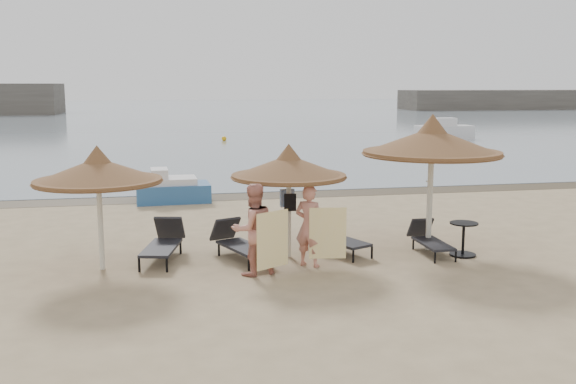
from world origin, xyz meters
name	(u,v)px	position (x,y,z in m)	size (l,w,h in m)	color
ground	(262,273)	(0.00, 0.00, 0.00)	(160.00, 160.00, 0.00)	tan
sea	(174,112)	(0.00, 80.00, 0.01)	(200.00, 140.00, 0.03)	slate
wet_sand_strip	(220,197)	(0.00, 9.40, 0.00)	(200.00, 1.60, 0.01)	#493E2B
palapa_left	(98,171)	(-3.32, 0.94, 2.13)	(2.70, 2.70, 2.68)	beige
palapa_center	(289,167)	(0.81, 1.14, 2.09)	(2.64, 2.64, 2.62)	beige
palapa_right	(432,142)	(4.23, 1.12, 2.59)	(3.28, 3.28, 3.25)	beige
lounger_far_left	(164,242)	(-2.01, 1.53, 0.39)	(1.08, 2.06, 0.88)	black
lounger_near_left	(238,242)	(-0.35, 1.26, 0.38)	(1.27, 2.00, 0.85)	black
lounger_near_right	(334,236)	(1.97, 1.40, 0.38)	(1.32, 1.95, 0.84)	black
lounger_far_right	(429,239)	(4.14, 0.85, 0.33)	(0.55, 1.66, 0.74)	black
side_table	(463,240)	(4.80, 0.45, 0.37)	(0.65, 0.65, 0.78)	black
person_left	(253,222)	(-0.19, -0.08, 1.12)	(1.03, 0.67, 2.23)	tan
person_right	(309,219)	(1.10, 0.32, 1.04)	(0.96, 0.62, 2.09)	tan
towel_left	(273,240)	(0.16, -0.43, 0.81)	(0.73, 0.45, 1.18)	yellow
towel_right	(328,233)	(1.45, 0.07, 0.77)	(0.80, 0.13, 1.12)	yellow
bag_patterned	(287,198)	(0.81, 1.32, 1.35)	(0.33, 0.14, 0.41)	silver
bag_dark	(290,202)	(0.81, 0.98, 1.31)	(0.28, 0.14, 0.39)	black
pedal_boat	(172,189)	(-1.67, 8.84, 0.42)	(2.49, 1.53, 1.13)	#28578E
buoy_left	(100,155)	(-5.23, 22.57, 0.20)	(0.41, 0.41, 0.41)	#E7A40D
buoy_mid	(224,139)	(2.37, 31.78, 0.17)	(0.34, 0.34, 0.34)	#E7A40D
buoy_right	(430,147)	(13.92, 23.10, 0.20)	(0.41, 0.41, 0.41)	#E7A40D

